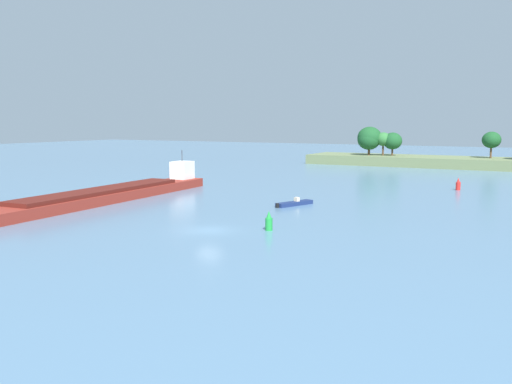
% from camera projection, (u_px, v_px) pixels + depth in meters
% --- Properties ---
extents(ground_plane, '(400.00, 400.00, 0.00)m').
position_uv_depth(ground_plane, '(209.00, 230.00, 53.06)').
color(ground_plane, slate).
extents(treeline_island, '(97.78, 13.87, 10.49)m').
position_uv_depth(treeline_island, '(509.00, 159.00, 120.66)').
color(treeline_island, '#66754C').
rests_on(treeline_island, ground).
extents(cargo_barge, '(7.30, 40.05, 5.87)m').
position_uv_depth(cargo_barge, '(113.00, 193.00, 73.45)').
color(cargo_barge, maroon).
rests_on(cargo_barge, ground).
extents(small_motorboat, '(2.99, 5.75, 0.99)m').
position_uv_depth(small_motorboat, '(294.00, 203.00, 68.83)').
color(small_motorboat, navy).
rests_on(small_motorboat, ground).
extents(channel_buoy_red, '(0.70, 0.70, 1.90)m').
position_uv_depth(channel_buoy_red, '(458.00, 185.00, 84.18)').
color(channel_buoy_red, red).
rests_on(channel_buoy_red, ground).
extents(channel_buoy_green, '(0.70, 0.70, 1.90)m').
position_uv_depth(channel_buoy_green, '(269.00, 222.00, 52.99)').
color(channel_buoy_green, green).
rests_on(channel_buoy_green, ground).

